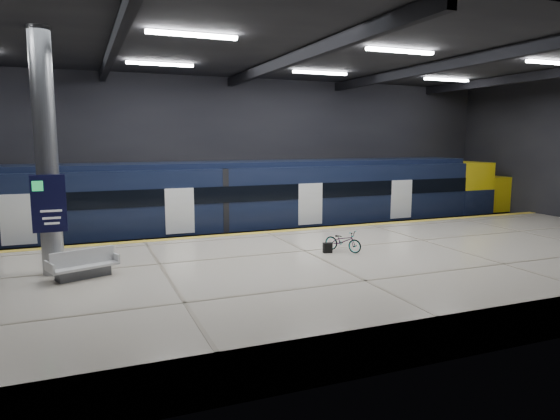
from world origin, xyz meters
TOP-DOWN VIEW (x-y plane):
  - ground at (0.00, 0.00)m, footprint 30.00×30.00m
  - room_shell at (-0.00, 0.00)m, footprint 30.10×16.10m
  - platform at (0.00, -2.50)m, footprint 30.00×11.00m
  - safety_strip at (0.00, 2.75)m, footprint 30.00×0.40m
  - rails at (0.00, 5.50)m, footprint 30.00×1.52m
  - train at (1.41, 5.50)m, footprint 29.40×2.84m
  - bench at (-7.21, -1.78)m, footprint 1.99×1.34m
  - bicycle at (1.19, -1.58)m, footprint 1.16×1.45m
  - pannier_bag at (0.59, -1.58)m, footprint 0.32×0.22m
  - info_column at (-8.00, -1.03)m, footprint 0.90×0.78m

SIDE VIEW (x-z plane):
  - ground at x=0.00m, z-range 0.00..0.00m
  - rails at x=0.00m, z-range 0.00..0.16m
  - platform at x=0.00m, z-range 0.00..1.10m
  - safety_strip at x=0.00m, z-range 1.10..1.11m
  - pannier_bag at x=0.59m, z-range 1.10..1.45m
  - bench at x=-7.21m, z-range 0.98..1.79m
  - bicycle at x=1.19m, z-range 1.10..1.84m
  - train at x=1.41m, z-range 0.16..3.95m
  - info_column at x=-8.00m, z-range 1.01..7.91m
  - room_shell at x=0.00m, z-range 1.69..9.74m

